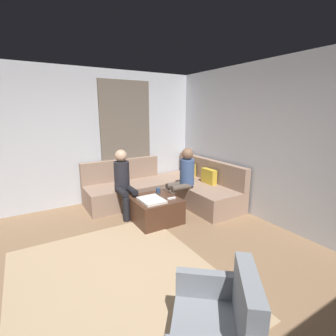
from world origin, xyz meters
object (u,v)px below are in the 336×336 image
(sectional_couch, at_px, (167,189))
(game_remote, at_px, (172,198))
(coffee_mug, at_px, (158,190))
(person_on_couch_side, at_px, (124,180))
(person_on_couch_back, at_px, (183,176))
(ottoman, at_px, (155,210))

(sectional_couch, distance_m, game_remote, 1.01)
(coffee_mug, bearing_deg, person_on_couch_side, -123.42)
(person_on_couch_back, distance_m, person_on_couch_side, 1.12)
(coffee_mug, relative_size, person_on_couch_back, 0.08)
(sectional_couch, xyz_separation_m, ottoman, (0.71, -0.66, -0.07))
(sectional_couch, height_order, person_on_couch_back, person_on_couch_back)
(game_remote, distance_m, person_on_couch_back, 0.67)
(ottoman, bearing_deg, coffee_mug, 140.71)
(sectional_couch, xyz_separation_m, coffee_mug, (0.49, -0.48, 0.19))
(coffee_mug, xyz_separation_m, person_on_couch_side, (-0.34, -0.52, 0.19))
(sectional_couch, xyz_separation_m, game_remote, (0.89, -0.44, 0.15))
(ottoman, bearing_deg, person_on_couch_side, -148.81)
(ottoman, relative_size, person_on_couch_back, 0.63)
(game_remote, relative_size, person_on_couch_back, 0.12)
(coffee_mug, bearing_deg, ottoman, -39.29)
(coffee_mug, bearing_deg, game_remote, 5.71)
(sectional_couch, relative_size, game_remote, 17.00)
(sectional_couch, xyz_separation_m, person_on_couch_back, (0.50, 0.06, 0.38))
(ottoman, distance_m, coffee_mug, 0.38)
(sectional_couch, height_order, ottoman, sectional_couch)
(sectional_couch, bearing_deg, person_on_couch_back, 6.30)
(ottoman, distance_m, person_on_couch_back, 0.87)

